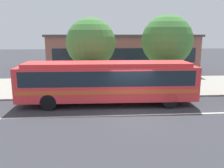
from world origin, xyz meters
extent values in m
plane|color=#36363C|center=(0.00, 0.00, 0.00)|extent=(120.00, 120.00, 0.00)
cube|color=#9E978C|center=(0.00, 6.85, 0.06)|extent=(60.00, 8.00, 0.12)
cube|color=silver|center=(0.00, -0.80, 0.00)|extent=(56.00, 0.16, 0.01)
cube|color=#E73338|center=(-1.40, 1.50, 1.50)|extent=(11.48, 2.67, 2.15)
cube|color=red|center=(-1.40, 1.50, 2.69)|extent=(10.56, 2.36, 0.24)
cube|color=#19232D|center=(-1.40, 1.50, 1.93)|extent=(10.79, 2.68, 0.94)
cube|color=#D25424|center=(-1.40, 1.50, 1.11)|extent=(11.25, 2.69, 0.24)
cube|color=#19232D|center=(4.27, 1.38, 1.93)|extent=(0.16, 2.15, 1.03)
cylinder|color=black|center=(2.51, 2.50, 0.50)|extent=(1.01, 0.30, 1.00)
cylinder|color=black|center=(2.47, 0.34, 0.50)|extent=(1.01, 0.30, 1.00)
cylinder|color=black|center=(-5.03, 2.65, 0.50)|extent=(1.01, 0.30, 1.00)
cylinder|color=black|center=(-5.07, 0.49, 0.50)|extent=(1.01, 0.30, 1.00)
cylinder|color=#37372D|center=(2.12, 3.97, 0.57)|extent=(0.14, 0.14, 0.91)
cylinder|color=#37372D|center=(2.08, 3.81, 0.57)|extent=(0.14, 0.14, 0.91)
cylinder|color=#306FBE|center=(2.10, 3.89, 1.31)|extent=(0.41, 0.41, 0.56)
sphere|color=tan|center=(2.10, 3.89, 1.69)|extent=(0.21, 0.21, 0.21)
cylinder|color=navy|center=(-1.26, 3.38, 0.57)|extent=(0.14, 0.14, 0.89)
cylinder|color=navy|center=(-1.29, 3.54, 0.57)|extent=(0.14, 0.14, 0.89)
cylinder|color=#4B4D59|center=(-1.27, 3.46, 1.31)|extent=(0.40, 0.40, 0.60)
sphere|color=tan|center=(-1.27, 3.46, 1.72)|extent=(0.22, 0.22, 0.22)
cylinder|color=gray|center=(1.97, 3.31, 1.34)|extent=(0.08, 0.08, 2.43)
cube|color=yellow|center=(1.97, 3.31, 2.35)|extent=(0.13, 0.44, 0.56)
cylinder|color=brown|center=(-2.49, 5.37, 1.32)|extent=(0.31, 0.31, 2.40)
sphere|color=#47843C|center=(-2.49, 5.37, 3.89)|extent=(3.94, 3.94, 3.94)
cylinder|color=brown|center=(3.72, 5.56, 1.35)|extent=(0.35, 0.35, 2.47)
sphere|color=#44853C|center=(3.72, 5.56, 4.05)|extent=(4.17, 4.17, 4.17)
cube|color=brown|center=(1.04, 14.49, 2.14)|extent=(16.48, 6.78, 4.28)
cube|color=#19232D|center=(1.04, 11.08, 2.35)|extent=(15.16, 0.04, 1.54)
cube|color=#3F383B|center=(1.04, 14.49, 4.40)|extent=(16.88, 7.18, 0.24)
camera|label=1|loc=(-2.24, -13.61, 4.60)|focal=37.85mm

